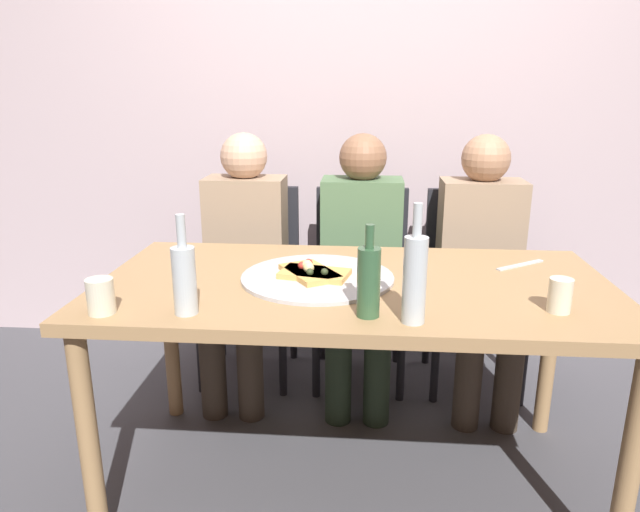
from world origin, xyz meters
The scene contains 18 objects.
ground_plane centered at (0.00, 0.00, 0.00)m, with size 8.00×8.00×0.00m, color #424247.
back_wall centered at (0.00, 1.24, 1.30)m, with size 6.00×0.10×2.60m, color #B29EA3.
dining_table centered at (0.00, 0.00, 0.67)m, with size 1.66×0.85×0.75m.
pizza_tray centered at (-0.12, 0.01, 0.76)m, with size 0.50×0.50×0.01m, color #ADADB2.
pizza_slice_last centered at (-0.15, 0.01, 0.78)m, with size 0.23×0.26×0.05m.
pizza_slice_extra centered at (-0.13, 0.00, 0.78)m, with size 0.24×0.17×0.05m.
wine_bottle centered at (0.16, -0.33, 0.88)m, with size 0.06×0.06×0.33m.
beer_bottle centered at (0.04, -0.30, 0.85)m, with size 0.06×0.06×0.26m.
water_bottle centered at (-0.46, -0.32, 0.86)m, with size 0.07×0.07×0.28m.
tumbler_near centered at (-0.70, -0.34, 0.80)m, with size 0.08×0.08×0.10m, color beige.
tumbler_far centered at (0.58, -0.22, 0.80)m, with size 0.07×0.07×0.10m, color beige.
table_knife centered at (0.58, 0.21, 0.75)m, with size 0.22×0.02×0.01m, color #B7B7BC.
chair_left centered at (-0.52, 0.83, 0.51)m, with size 0.44×0.44×0.90m.
chair_middle centered at (0.01, 0.83, 0.51)m, with size 0.44×0.44×0.90m.
chair_right centered at (0.54, 0.83, 0.51)m, with size 0.44×0.44×0.90m.
guest_in_sweater centered at (-0.52, 0.67, 0.64)m, with size 0.36×0.56×1.17m.
guest_in_beanie centered at (0.01, 0.67, 0.64)m, with size 0.36×0.56×1.17m.
guest_by_wall centered at (0.54, 0.67, 0.64)m, with size 0.36×0.56×1.17m.
Camera 1 is at (0.03, -1.77, 1.36)m, focal length 32.06 mm.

